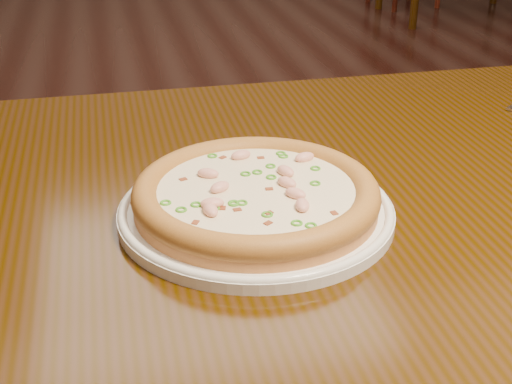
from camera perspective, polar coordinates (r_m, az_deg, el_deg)
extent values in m
plane|color=black|center=(1.79, 6.21, -12.15)|extent=(9.00, 9.00, 0.00)
cube|color=black|center=(0.85, 7.22, -0.76)|extent=(1.20, 0.80, 0.04)
cylinder|color=white|center=(0.76, 0.00, -1.61)|extent=(0.29, 0.29, 0.01)
torus|color=white|center=(0.76, 0.00, -1.21)|extent=(0.29, 0.29, 0.01)
cylinder|color=#C3823D|center=(0.76, 0.00, -0.61)|extent=(0.26, 0.26, 0.02)
torus|color=#B27831|center=(0.75, 0.00, 0.00)|extent=(0.26, 0.26, 0.03)
cylinder|color=#F5E6C9|center=(0.75, 0.00, 0.17)|extent=(0.21, 0.21, 0.00)
ellipsoid|color=#F2B29E|center=(0.82, -1.21, 2.97)|extent=(0.03, 0.02, 0.01)
ellipsoid|color=#F2B29E|center=(0.74, -2.92, 0.39)|extent=(0.03, 0.02, 0.01)
ellipsoid|color=#F2B29E|center=(0.78, -3.85, 1.50)|extent=(0.03, 0.02, 0.01)
ellipsoid|color=#F2B29E|center=(0.73, 3.18, -0.12)|extent=(0.03, 0.03, 0.01)
ellipsoid|color=#F2B29E|center=(0.78, 2.38, 1.69)|extent=(0.02, 0.03, 0.01)
ellipsoid|color=#F2B29E|center=(0.71, 3.73, -1.05)|extent=(0.02, 0.03, 0.01)
ellipsoid|color=#F2B29E|center=(0.71, -3.52, -0.90)|extent=(0.02, 0.02, 0.01)
ellipsoid|color=#F2B29E|center=(0.81, 3.91, 2.80)|extent=(0.03, 0.02, 0.01)
ellipsoid|color=#F2B29E|center=(0.75, 2.49, 0.77)|extent=(0.02, 0.03, 0.01)
ellipsoid|color=#F2B29E|center=(0.70, -3.67, -1.43)|extent=(0.02, 0.03, 0.01)
cube|color=maroon|center=(0.82, -2.68, 2.73)|extent=(0.01, 0.01, 0.00)
cube|color=maroon|center=(0.70, 1.03, -1.74)|extent=(0.01, 0.01, 0.00)
cube|color=maroon|center=(0.71, -1.51, -1.49)|extent=(0.01, 0.01, 0.00)
cube|color=maroon|center=(0.82, -1.04, 2.81)|extent=(0.01, 0.01, 0.00)
cube|color=maroon|center=(0.82, 0.38, 2.71)|extent=(0.01, 0.01, 0.00)
cube|color=maroon|center=(0.78, -4.33, 1.41)|extent=(0.01, 0.01, 0.00)
cube|color=maroon|center=(0.77, -5.85, 0.97)|extent=(0.01, 0.01, 0.00)
cube|color=maroon|center=(0.70, 6.27, -1.75)|extent=(0.01, 0.01, 0.00)
cube|color=maroon|center=(0.76, -2.71, 0.58)|extent=(0.01, 0.01, 0.00)
cube|color=maroon|center=(0.69, -4.87, -2.50)|extent=(0.01, 0.01, 0.00)
cube|color=maroon|center=(0.68, 0.97, -2.57)|extent=(0.01, 0.01, 0.00)
cube|color=maroon|center=(0.71, -2.68, -1.35)|extent=(0.01, 0.01, 0.00)
cube|color=maroon|center=(0.75, 1.06, 0.19)|extent=(0.01, 0.01, 0.00)
cube|color=maroon|center=(0.79, 2.38, 1.75)|extent=(0.01, 0.01, 0.00)
torus|color=#40921E|center=(0.72, -4.81, -1.02)|extent=(0.01, 0.01, 0.00)
torus|color=#40921E|center=(0.82, -3.51, 2.89)|extent=(0.02, 0.02, 0.00)
torus|color=#40921E|center=(0.72, -1.80, -0.95)|extent=(0.02, 0.02, 0.00)
torus|color=#40921E|center=(0.68, 3.28, -2.51)|extent=(0.01, 0.01, 0.00)
torus|color=#40921E|center=(0.71, -3.35, -1.30)|extent=(0.02, 0.02, 0.00)
torus|color=#40921E|center=(0.76, 4.76, 0.69)|extent=(0.01, 0.01, 0.00)
torus|color=#40921E|center=(0.82, 2.20, 2.88)|extent=(0.01, 0.01, 0.00)
torus|color=#40921E|center=(0.78, -0.85, 1.45)|extent=(0.02, 0.02, 0.00)
torus|color=#40921E|center=(0.80, 1.17, 2.07)|extent=(0.02, 0.02, 0.00)
torus|color=#40921E|center=(0.79, 4.78, 1.89)|extent=(0.01, 0.01, 0.00)
torus|color=#40921E|center=(0.78, 0.10, 1.59)|extent=(0.02, 0.02, 0.00)
torus|color=#40921E|center=(0.72, -1.13, -0.88)|extent=(0.01, 0.01, 0.00)
torus|color=#40921E|center=(0.68, 4.42, -2.70)|extent=(0.02, 0.02, 0.00)
torus|color=#40921E|center=(0.71, -6.00, -1.43)|extent=(0.02, 0.02, 0.00)
torus|color=#40921E|center=(0.83, 2.00, 3.09)|extent=(0.01, 0.01, 0.00)
torus|color=#40921E|center=(0.70, 0.90, -1.82)|extent=(0.01, 0.01, 0.00)
torus|color=#40921E|center=(0.72, -1.81, -0.89)|extent=(0.02, 0.02, 0.00)
torus|color=#40921E|center=(0.72, -7.24, -0.86)|extent=(0.01, 0.01, 0.00)
torus|color=#40921E|center=(0.77, 1.23, 1.19)|extent=(0.02, 0.02, 0.00)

